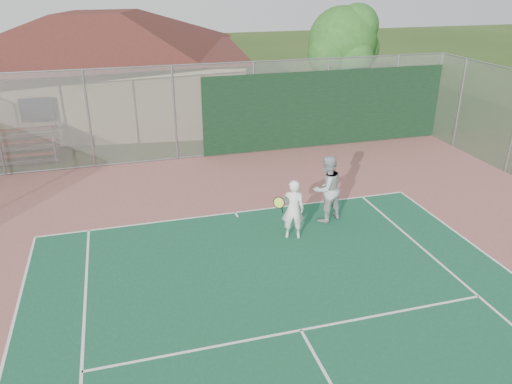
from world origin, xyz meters
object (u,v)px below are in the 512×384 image
tree (344,44)px  player_white_front (293,210)px  clubhouse (102,56)px  player_grey_back (327,189)px  bleachers (17,146)px

tree → player_white_front: bearing=-120.1°
clubhouse → player_white_front: bearing=-64.9°
clubhouse → tree: (10.95, -2.57, 0.49)m
player_grey_back → tree: bearing=-134.9°
clubhouse → bleachers: clubhouse is taller
clubhouse → player_grey_back: bearing=-59.2°
player_white_front → player_grey_back: 1.45m
clubhouse → bleachers: bearing=-116.2°
bleachers → player_white_front: bearing=-47.7°
tree → player_grey_back: size_ratio=2.75×
clubhouse → bleachers: (-3.32, -5.13, -2.39)m
bleachers → player_grey_back: player_grey_back is taller
bleachers → tree: (14.27, 2.56, 2.89)m
clubhouse → tree: bearing=-6.5°
clubhouse → player_grey_back: size_ratio=7.57×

